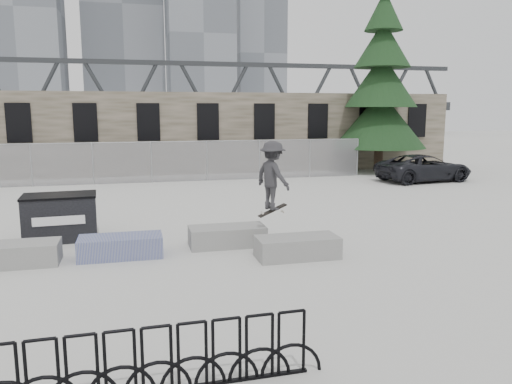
# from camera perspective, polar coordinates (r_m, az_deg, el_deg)

# --- Properties ---
(ground) EXTENTS (120.00, 120.00, 0.00)m
(ground) POSITION_cam_1_polar(r_m,az_deg,el_deg) (13.00, -9.77, -6.72)
(ground) COLOR beige
(ground) RESTS_ON ground
(stone_wall) EXTENTS (36.00, 2.58, 4.50)m
(stone_wall) POSITION_cam_1_polar(r_m,az_deg,el_deg) (28.75, -12.22, 6.59)
(stone_wall) COLOR brown
(stone_wall) RESTS_ON ground
(chainlink_fence) EXTENTS (22.06, 0.06, 2.02)m
(chainlink_fence) POSITION_cam_1_polar(r_m,az_deg,el_deg) (25.11, -11.88, 3.42)
(chainlink_fence) COLOR gray
(chainlink_fence) RESTS_ON ground
(planter_far_left) EXTENTS (2.00, 0.90, 0.52)m
(planter_far_left) POSITION_cam_1_polar(r_m,az_deg,el_deg) (12.94, -25.91, -6.33)
(planter_far_left) COLOR gray
(planter_far_left) RESTS_ON ground
(planter_center_left) EXTENTS (2.00, 0.90, 0.52)m
(planter_center_left) POSITION_cam_1_polar(r_m,az_deg,el_deg) (12.73, -15.21, -5.94)
(planter_center_left) COLOR navy
(planter_center_left) RESTS_ON ground
(planter_center_right) EXTENTS (2.00, 0.90, 0.52)m
(planter_center_right) POSITION_cam_1_polar(r_m,az_deg,el_deg) (13.29, -3.31, -4.96)
(planter_center_right) COLOR gray
(planter_center_right) RESTS_ON ground
(planter_offset) EXTENTS (2.00, 0.90, 0.52)m
(planter_offset) POSITION_cam_1_polar(r_m,az_deg,el_deg) (12.28, 4.75, -6.20)
(planter_offset) COLOR gray
(planter_offset) RESTS_ON ground
(dumpster) EXTENTS (2.01, 1.30, 1.28)m
(dumpster) POSITION_cam_1_polar(r_m,az_deg,el_deg) (14.82, -21.45, -2.67)
(dumpster) COLOR black
(dumpster) RESTS_ON ground
(bike_rack) EXTENTS (4.94, 0.19, 0.90)m
(bike_rack) POSITION_cam_1_polar(r_m,az_deg,el_deg) (6.78, -13.24, -18.54)
(bike_rack) COLOR black
(bike_rack) RESTS_ON ground
(spruce_tree) EXTENTS (5.24, 5.24, 11.50)m
(spruce_tree) POSITION_cam_1_polar(r_m,az_deg,el_deg) (29.77, 14.11, 11.23)
(spruce_tree) COLOR #38281E
(spruce_tree) RESTS_ON ground
(skyline_towers) EXTENTS (58.00, 28.00, 48.00)m
(skyline_towers) POSITION_cam_1_polar(r_m,az_deg,el_deg) (107.66, -14.42, 18.38)
(skyline_towers) COLOR slate
(skyline_towers) RESTS_ON ground
(truss_bridge) EXTENTS (70.00, 3.00, 9.80)m
(truss_bridge) POSITION_cam_1_polar(r_m,az_deg,el_deg) (68.33, -4.72, 9.89)
(truss_bridge) COLOR #2D3033
(truss_bridge) RESTS_ON ground
(suv) EXTENTS (5.05, 2.74, 1.34)m
(suv) POSITION_cam_1_polar(r_m,az_deg,el_deg) (26.46, 18.66, 2.63)
(suv) COLOR black
(suv) RESTS_ON ground
(skateboarder) EXTENTS (1.09, 1.33, 1.97)m
(skateboarder) POSITION_cam_1_polar(r_m,az_deg,el_deg) (12.94, 1.91, 1.88)
(skateboarder) COLOR #2D2C2F
(skateboarder) RESTS_ON ground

